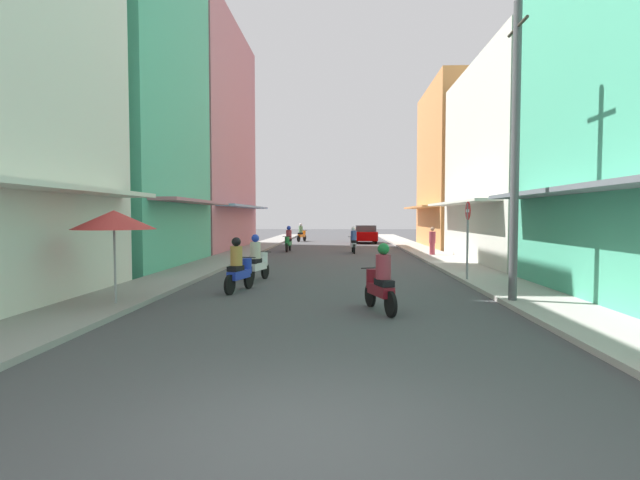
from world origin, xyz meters
TOP-DOWN VIEW (x-y plane):
  - ground_plane at (0.00, 21.45)m, footprint 111.98×111.98m
  - sidewalk_left at (-5.35, 21.45)m, footprint 2.00×58.90m
  - sidewalk_right at (5.35, 21.45)m, footprint 2.00×58.90m
  - building_left_mid at (-9.35, 15.86)m, footprint 7.05×8.57m
  - building_left_far at (-9.34, 26.89)m, footprint 7.05×12.85m
  - building_right_mid at (9.34, 18.34)m, footprint 7.05×10.67m
  - building_right_far at (9.34, 29.40)m, footprint 7.05×9.50m
  - motorbike_silver at (1.11, 23.93)m, footprint 0.55×1.81m
  - motorbike_white at (-2.40, 11.45)m, footprint 0.65×1.78m
  - motorbike_green at (-2.86, 25.10)m, footprint 0.55×1.81m
  - motorbike_orange at (-3.04, 36.99)m, footprint 0.77×1.73m
  - motorbike_maroon at (1.29, 6.39)m, footprint 0.72×1.75m
  - motorbike_blue at (-2.53, 9.18)m, footprint 0.66×1.78m
  - parked_car at (2.35, 34.75)m, footprint 1.77×4.10m
  - pedestrian_far at (5.27, 21.53)m, footprint 0.34×0.34m
  - vendor_umbrella at (-4.95, 6.61)m, footprint 1.92×1.92m
  - utility_pole at (4.60, 7.43)m, footprint 0.20×1.20m
  - street_sign_no_entry at (4.50, 11.34)m, footprint 0.07×0.60m

SIDE VIEW (x-z plane):
  - ground_plane at x=0.00m, z-range 0.00..0.00m
  - sidewalk_left at x=-5.35m, z-range 0.00..0.12m
  - sidewalk_right at x=5.35m, z-range 0.00..0.12m
  - motorbike_silver at x=1.11m, z-range -0.09..1.49m
  - motorbike_white at x=-2.40m, z-range -0.09..1.49m
  - motorbike_green at x=-2.86m, z-range -0.09..1.49m
  - motorbike_orange at x=-3.04m, z-range -0.09..1.49m
  - motorbike_maroon at x=1.29m, z-range -0.09..1.49m
  - motorbike_blue at x=-2.53m, z-range -0.09..1.49m
  - parked_car at x=2.35m, z-range 0.01..1.46m
  - pedestrian_far at x=5.27m, z-range 0.00..1.60m
  - street_sign_no_entry at x=4.50m, z-range 0.39..3.04m
  - vendor_umbrella at x=-4.95m, z-range 0.93..3.24m
  - utility_pole at x=4.60m, z-range 0.08..7.37m
  - building_right_mid at x=9.34m, z-range 0.00..9.21m
  - building_right_far at x=9.34m, z-range 0.00..11.05m
  - building_left_far at x=-9.34m, z-range -0.01..14.59m
  - building_left_mid at x=-9.35m, z-range -0.01..16.86m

